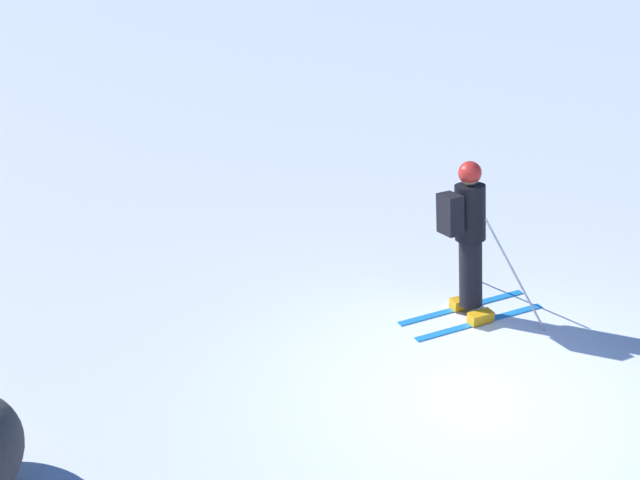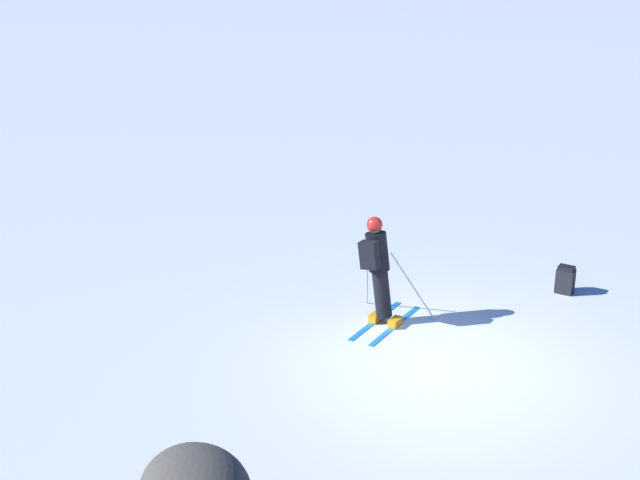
# 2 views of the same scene
# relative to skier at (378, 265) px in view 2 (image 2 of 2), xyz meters

# --- Properties ---
(ground_plane) EXTENTS (300.00, 300.00, 0.00)m
(ground_plane) POSITION_rel_skier_xyz_m (-1.59, -0.10, -1.01)
(ground_plane) COLOR white
(skier) EXTENTS (1.49, 1.66, 1.82)m
(skier) POSITION_rel_skier_xyz_m (0.00, 0.00, 0.00)
(skier) COLOR #1E7AC6
(skier) RESTS_ON ground
(spare_backpack) EXTENTS (0.37, 0.35, 0.50)m
(spare_backpack) POSITION_rel_skier_xyz_m (-0.41, -3.55, -0.76)
(spare_backpack) COLOR black
(spare_backpack) RESTS_ON ground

